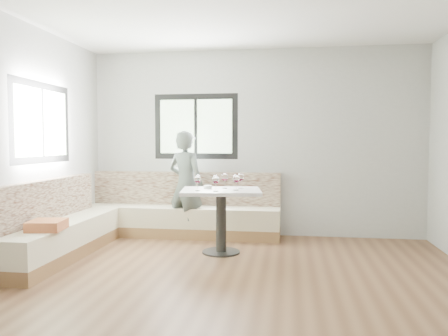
# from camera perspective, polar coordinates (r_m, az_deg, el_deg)

# --- Properties ---
(room) EXTENTS (5.01, 5.01, 2.81)m
(room) POSITION_cam_1_polar(r_m,az_deg,el_deg) (4.22, 0.31, 3.39)
(room) COLOR brown
(room) RESTS_ON ground
(banquette) EXTENTS (2.90, 2.80, 0.95)m
(banquette) POSITION_cam_1_polar(r_m,az_deg,el_deg) (6.19, -11.63, -6.71)
(banquette) COLOR brown
(banquette) RESTS_ON ground
(table) EXTENTS (1.09, 0.90, 0.81)m
(table) POSITION_cam_1_polar(r_m,az_deg,el_deg) (5.55, -0.39, -4.91)
(table) COLOR black
(table) RESTS_ON ground
(person) EXTENTS (0.68, 0.57, 1.58)m
(person) POSITION_cam_1_polar(r_m,az_deg,el_deg) (6.43, -4.99, -2.15)
(person) COLOR #4E5853
(person) RESTS_ON ground
(olive_ramekin) EXTENTS (0.11, 0.11, 0.04)m
(olive_ramekin) POSITION_cam_1_polar(r_m,az_deg,el_deg) (5.64, -2.13, -2.48)
(olive_ramekin) COLOR white
(olive_ramekin) RESTS_ON table
(wine_glass_a) EXTENTS (0.09, 0.09, 0.20)m
(wine_glass_a) POSITION_cam_1_polar(r_m,az_deg,el_deg) (5.36, -3.47, -1.52)
(wine_glass_a) COLOR white
(wine_glass_a) RESTS_ON table
(wine_glass_b) EXTENTS (0.09, 0.09, 0.20)m
(wine_glass_b) POSITION_cam_1_polar(r_m,az_deg,el_deg) (5.29, -1.08, -1.58)
(wine_glass_b) COLOR white
(wine_glass_b) RESTS_ON table
(wine_glass_c) EXTENTS (0.09, 0.09, 0.20)m
(wine_glass_c) POSITION_cam_1_polar(r_m,az_deg,el_deg) (5.42, 1.61, -1.46)
(wine_glass_c) COLOR white
(wine_glass_c) RESTS_ON table
(wine_glass_d) EXTENTS (0.09, 0.09, 0.20)m
(wine_glass_d) POSITION_cam_1_polar(r_m,az_deg,el_deg) (5.63, 0.11, -1.28)
(wine_glass_d) COLOR white
(wine_glass_d) RESTS_ON table
(wine_glass_e) EXTENTS (0.09, 0.09, 0.20)m
(wine_glass_e) POSITION_cam_1_polar(r_m,az_deg,el_deg) (5.63, 2.20, -1.28)
(wine_glass_e) COLOR white
(wine_glass_e) RESTS_ON table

